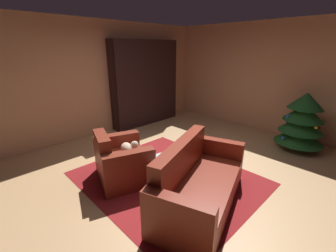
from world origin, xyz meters
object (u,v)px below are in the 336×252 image
object	(u,v)px
bookshelf_unit	(150,84)
couch_red	(198,185)
coffee_table	(170,163)
bottle_on_table	(179,156)
book_stack_on_table	(170,158)
armchair_red	(122,162)
decorated_tree	(302,121)

from	to	relation	value
bookshelf_unit	couch_red	bearing A→B (deg)	-30.33
coffee_table	bottle_on_table	distance (m)	0.24
bottle_on_table	book_stack_on_table	bearing A→B (deg)	-163.10
bookshelf_unit	book_stack_on_table	world-z (taller)	bookshelf_unit
armchair_red	coffee_table	world-z (taller)	armchair_red
bookshelf_unit	decorated_tree	xyz separation A→B (m)	(3.63, 1.06, -0.49)
bookshelf_unit	decorated_tree	bearing A→B (deg)	16.21
bookshelf_unit	book_stack_on_table	bearing A→B (deg)	-34.97
bookshelf_unit	coffee_table	xyz separation A→B (m)	(2.66, -1.87, -0.72)
coffee_table	decorated_tree	xyz separation A→B (m)	(0.96, 2.92, 0.23)
couch_red	coffee_table	world-z (taller)	couch_red
bookshelf_unit	bottle_on_table	size ratio (longest dim) A/B	7.14
armchair_red	decorated_tree	distance (m)	3.75
bookshelf_unit	bottle_on_table	world-z (taller)	bookshelf_unit
coffee_table	book_stack_on_table	xyz separation A→B (m)	(0.02, -0.01, 0.10)
coffee_table	book_stack_on_table	world-z (taller)	book_stack_on_table
couch_red	coffee_table	size ratio (longest dim) A/B	3.25
coffee_table	bookshelf_unit	bearing A→B (deg)	144.97
book_stack_on_table	decorated_tree	xyz separation A→B (m)	(0.94, 2.93, 0.13)
coffee_table	book_stack_on_table	distance (m)	0.10
decorated_tree	book_stack_on_table	bearing A→B (deg)	-107.85
armchair_red	book_stack_on_table	bearing A→B (deg)	30.88
bottle_on_table	decorated_tree	size ratio (longest dim) A/B	0.26
couch_red	bottle_on_table	xyz separation A→B (m)	(-0.43, 0.07, 0.26)
bottle_on_table	armchair_red	bearing A→B (deg)	-151.28
bottle_on_table	decorated_tree	xyz separation A→B (m)	(0.80, 2.89, 0.06)
decorated_tree	bookshelf_unit	bearing A→B (deg)	-163.79
bookshelf_unit	couch_red	size ratio (longest dim) A/B	1.15
coffee_table	bottle_on_table	world-z (taller)	bottle_on_table
couch_red	coffee_table	bearing A→B (deg)	176.41
bookshelf_unit	book_stack_on_table	size ratio (longest dim) A/B	11.70
armchair_red	coffee_table	xyz separation A→B (m)	(0.68, 0.43, 0.08)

